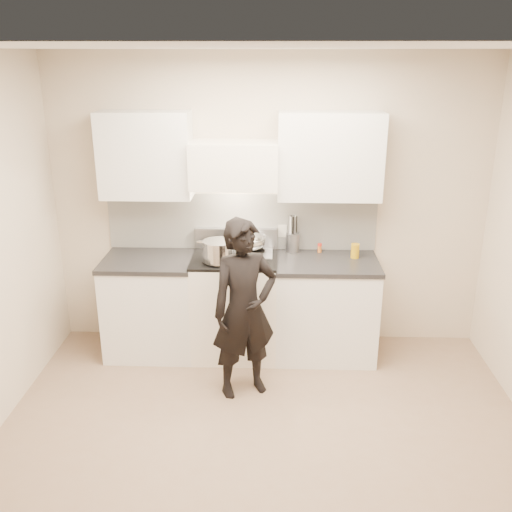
# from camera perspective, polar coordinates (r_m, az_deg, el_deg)

# --- Properties ---
(ground_plane) EXTENTS (4.00, 4.00, 0.00)m
(ground_plane) POSITION_cam_1_polar(r_m,az_deg,el_deg) (4.30, 0.79, -18.74)
(ground_plane) COLOR #836A56
(room_shell) EXTENTS (4.04, 3.54, 2.70)m
(room_shell) POSITION_cam_1_polar(r_m,az_deg,el_deg) (3.89, 0.17, 3.67)
(room_shell) COLOR beige
(room_shell) RESTS_ON ground
(stove) EXTENTS (0.76, 0.65, 0.96)m
(stove) POSITION_cam_1_polar(r_m,az_deg,el_deg) (5.28, -2.11, -4.89)
(stove) COLOR white
(stove) RESTS_ON ground
(counter_right) EXTENTS (0.92, 0.67, 0.92)m
(counter_right) POSITION_cam_1_polar(r_m,az_deg,el_deg) (5.30, 6.92, -5.13)
(counter_right) COLOR silver
(counter_right) RESTS_ON ground
(counter_left) EXTENTS (0.82, 0.67, 0.92)m
(counter_left) POSITION_cam_1_polar(r_m,az_deg,el_deg) (5.40, -10.42, -4.83)
(counter_left) COLOR silver
(counter_left) RESTS_ON ground
(wok) EXTENTS (0.33, 0.39, 0.26)m
(wok) POSITION_cam_1_polar(r_m,az_deg,el_deg) (5.20, -0.73, 1.49)
(wok) COLOR silver
(wok) RESTS_ON stove
(stock_pot) EXTENTS (0.38, 0.33, 0.18)m
(stock_pot) POSITION_cam_1_polar(r_m,az_deg,el_deg) (4.95, -3.76, 0.51)
(stock_pot) COLOR silver
(stock_pot) RESTS_ON stove
(utensil_crock) EXTENTS (0.13, 0.13, 0.34)m
(utensil_crock) POSITION_cam_1_polar(r_m,az_deg,el_deg) (5.30, 3.69, 1.54)
(utensil_crock) COLOR #A4A5AD
(utensil_crock) RESTS_ON counter_right
(spice_jar) EXTENTS (0.04, 0.04, 0.09)m
(spice_jar) POSITION_cam_1_polar(r_m,az_deg,el_deg) (5.32, 6.38, 0.81)
(spice_jar) COLOR #C06224
(spice_jar) RESTS_ON counter_right
(oil_glass) EXTENTS (0.08, 0.08, 0.13)m
(oil_glass) POSITION_cam_1_polar(r_m,az_deg,el_deg) (5.21, 9.88, 0.51)
(oil_glass) COLOR #BA880C
(oil_glass) RESTS_ON counter_right
(person) EXTENTS (0.64, 0.55, 1.49)m
(person) POSITION_cam_1_polar(r_m,az_deg,el_deg) (4.55, -1.17, -5.35)
(person) COLOR black
(person) RESTS_ON ground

